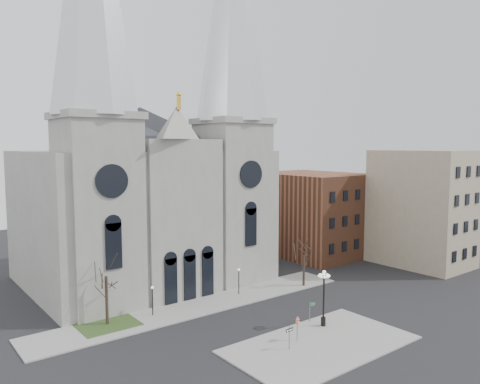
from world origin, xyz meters
TOP-DOWN VIEW (x-y plane):
  - ground at (0.00, 0.00)m, footprint 160.00×160.00m
  - sidewalk_near at (3.00, -5.00)m, footprint 18.00×10.00m
  - sidewalk_far at (0.00, 11.00)m, footprint 40.00×6.00m
  - grass_patch at (-11.00, 12.00)m, footprint 6.00×5.00m
  - cathedral at (0.00, 22.86)m, footprint 33.00×26.66m
  - bg_building_brick at (30.00, 22.00)m, footprint 14.00×18.00m
  - bg_building_tan at (38.00, 6.00)m, footprint 10.00×14.00m
  - tree_left at (-11.00, 12.00)m, footprint 3.20×3.20m
  - tree_right at (15.00, 9.00)m, footprint 3.20×3.20m
  - ped_lamp_left at (-6.00, 11.50)m, footprint 0.32×0.32m
  - ped_lamp_right at (6.00, 11.50)m, footprint 0.32×0.32m
  - stop_sign at (1.77, -3.08)m, footprint 0.85×0.09m
  - globe_lamp at (6.50, -2.14)m, footprint 1.30×1.30m
  - one_way_sign at (-0.18, -4.03)m, footprint 0.91×0.09m
  - street_name_sign at (6.27, -0.53)m, footprint 0.65×0.29m

SIDE VIEW (x-z plane):
  - ground at x=0.00m, z-range 0.00..0.00m
  - sidewalk_near at x=3.00m, z-range 0.00..0.14m
  - sidewalk_far at x=0.00m, z-range 0.00..0.14m
  - grass_patch at x=-11.00m, z-range 0.00..0.18m
  - street_name_sign at x=6.27m, z-range 0.34..2.49m
  - one_way_sign at x=-0.18m, z-range 0.52..2.60m
  - stop_sign at x=1.77m, z-range 0.65..3.01m
  - ped_lamp_left at x=-6.00m, z-range 0.70..3.96m
  - ped_lamp_right at x=6.00m, z-range 0.70..3.96m
  - globe_lamp at x=6.50m, z-range 0.89..6.77m
  - tree_right at x=15.00m, z-range 1.47..7.47m
  - tree_left at x=-11.00m, z-range 1.83..9.33m
  - bg_building_brick at x=30.00m, z-range 0.00..14.00m
  - bg_building_tan at x=38.00m, z-range 0.00..18.00m
  - cathedral at x=0.00m, z-range -8.52..45.48m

